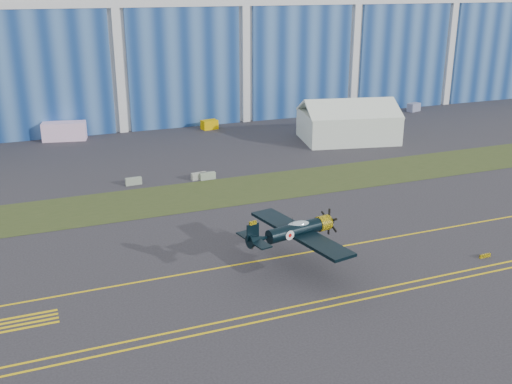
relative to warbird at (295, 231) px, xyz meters
name	(u,v)px	position (x,y,z in m)	size (l,w,h in m)	color
ground	(215,244)	(-4.94, 7.36, -3.52)	(260.00, 260.00, 0.00)	#302F36
grass_median	(177,198)	(-4.94, 21.36, -3.50)	(260.00, 10.00, 0.02)	#475128
hangar	(98,31)	(-4.94, 79.14, 11.44)	(220.00, 45.70, 30.00)	silver
taxiway_centreline	(232,266)	(-4.94, 2.36, -3.51)	(200.00, 0.20, 0.02)	yellow
edge_line_near	(275,318)	(-4.94, -7.14, -3.51)	(80.00, 0.20, 0.02)	yellow
edge_line_far	(270,312)	(-4.94, -6.14, -3.51)	(80.00, 0.20, 0.02)	yellow
hold_short_ladder	(16,323)	(-22.94, -0.74, -3.51)	(6.00, 2.40, 0.02)	yellow
guard_board_right	(485,256)	(17.06, -4.64, -3.35)	(1.20, 0.15, 0.35)	yellow
warbird	(295,231)	(0.00, 0.00, 0.00)	(12.24, 13.89, 3.62)	black
tent	(348,119)	(27.20, 37.86, -0.15)	(16.38, 13.39, 6.74)	white
shipping_container	(64,131)	(-14.60, 54.61, -2.08)	(6.65, 2.66, 2.88)	#F4C7F2
tug	(209,125)	(9.09, 53.30, -2.74)	(2.67, 1.67, 1.56)	#E6B300
gse_box	(414,107)	(50.66, 52.91, -2.73)	(2.66, 1.42, 1.59)	#7B81A6
barrier_a	(133,181)	(-8.73, 28.16, -3.07)	(2.00, 0.60, 0.90)	gray
barrier_b	(199,176)	(-0.57, 27.18, -3.07)	(2.00, 0.60, 0.90)	#989C93
barrier_c	(208,176)	(0.46, 26.80, -3.07)	(2.00, 0.60, 0.90)	gray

